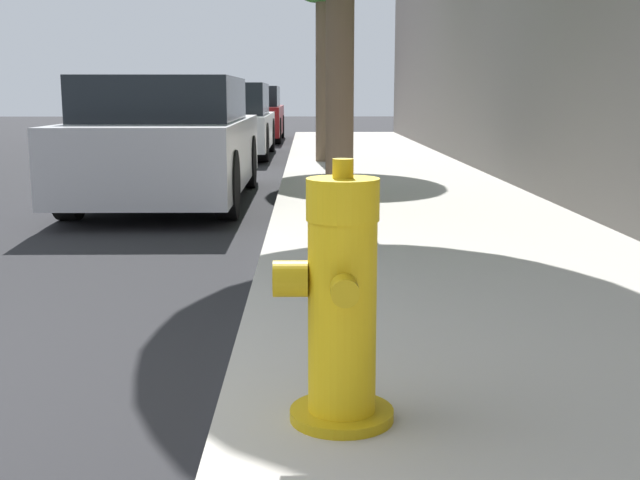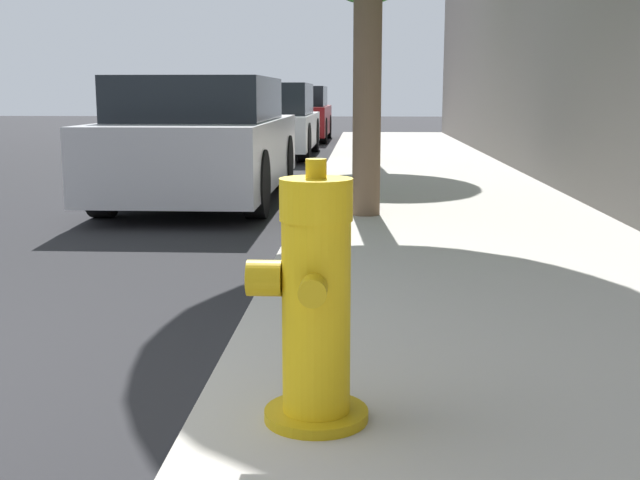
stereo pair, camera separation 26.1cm
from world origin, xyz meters
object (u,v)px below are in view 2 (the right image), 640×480
object	(u,v)px
parked_car_near	(204,141)
parked_car_far	(294,115)
fire_hydrant	(314,304)
parked_car_mid	(269,121)

from	to	relation	value
parked_car_near	parked_car_far	distance (m)	11.56
fire_hydrant	parked_car_near	world-z (taller)	parked_car_near
fire_hydrant	parked_car_mid	world-z (taller)	parked_car_mid
parked_car_mid	fire_hydrant	bearing A→B (deg)	-82.70
parked_car_mid	parked_car_near	bearing A→B (deg)	-89.79
parked_car_far	fire_hydrant	bearing A→B (deg)	-84.84
parked_car_far	parked_car_near	bearing A→B (deg)	-90.01
parked_car_near	parked_car_mid	world-z (taller)	parked_car_mid
fire_hydrant	parked_car_near	distance (m)	6.58
fire_hydrant	parked_car_mid	distance (m)	12.94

